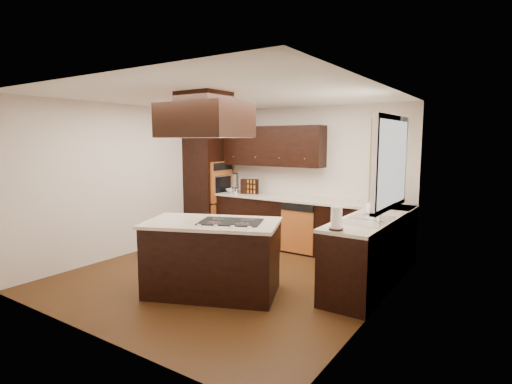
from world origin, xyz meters
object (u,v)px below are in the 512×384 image
oven_column (208,184)px  island (212,259)px  spice_rack (250,186)px  range_hood (204,120)px

oven_column → island: 3.10m
island → spice_rack: 2.65m
spice_rack → oven_column: bearing=162.3°
oven_column → island: oven_column is taller
range_hood → spice_rack: bearing=111.7°
oven_column → spice_rack: 0.95m
oven_column → island: bearing=-48.8°
oven_column → range_hood: bearing=-50.3°
oven_column → spice_rack: (0.95, 0.07, -0.00)m
island → range_hood: 1.72m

